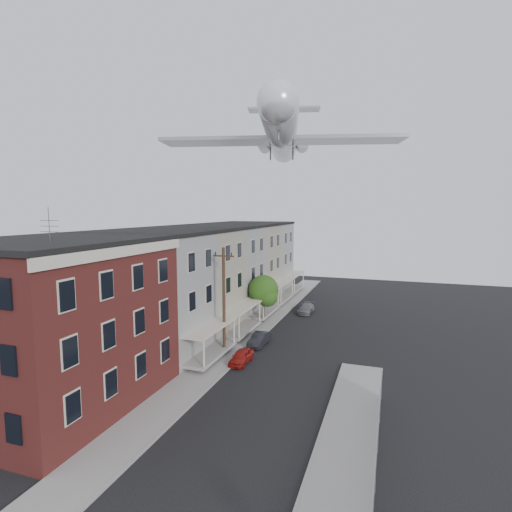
# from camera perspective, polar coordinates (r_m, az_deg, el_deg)

# --- Properties ---
(sidewalk_left) EXTENTS (3.00, 62.00, 0.12)m
(sidewalk_left) POSITION_cam_1_polar(r_m,az_deg,el_deg) (39.61, -0.88, -10.99)
(sidewalk_left) COLOR gray
(sidewalk_left) RESTS_ON ground
(sidewalk_right) EXTENTS (3.00, 26.00, 0.12)m
(sidewalk_right) POSITION_cam_1_polar(r_m,az_deg,el_deg) (21.27, 12.15, -27.70)
(sidewalk_right) COLOR gray
(sidewalk_right) RESTS_ON ground
(curb_left) EXTENTS (0.15, 62.00, 0.14)m
(curb_left) POSITION_cam_1_polar(r_m,az_deg,el_deg) (39.16, 1.16, -11.18)
(curb_left) COLOR gray
(curb_left) RESTS_ON ground
(curb_right) EXTENTS (0.15, 26.00, 0.14)m
(curb_right) POSITION_cam_1_polar(r_m,az_deg,el_deg) (21.44, 7.82, -27.28)
(curb_right) COLOR gray
(curb_right) RESTS_ON ground
(corner_building) EXTENTS (10.31, 12.30, 12.15)m
(corner_building) POSITION_cam_1_polar(r_m,az_deg,el_deg) (27.62, -26.66, -8.47)
(corner_building) COLOR #341210
(corner_building) RESTS_ON ground
(row_house_a) EXTENTS (11.98, 7.00, 10.30)m
(row_house_a) POSITION_cam_1_polar(r_m,az_deg,el_deg) (34.70, -15.34, -5.09)
(row_house_a) COLOR slate
(row_house_a) RESTS_ON ground
(row_house_b) EXTENTS (11.98, 7.00, 10.30)m
(row_house_b) POSITION_cam_1_polar(r_m,az_deg,el_deg) (40.57, -9.77, -3.29)
(row_house_b) COLOR #716859
(row_house_b) RESTS_ON ground
(row_house_c) EXTENTS (11.98, 7.00, 10.30)m
(row_house_c) POSITION_cam_1_polar(r_m,az_deg,el_deg) (46.74, -5.65, -1.93)
(row_house_c) COLOR slate
(row_house_c) RESTS_ON ground
(row_house_d) EXTENTS (11.98, 7.00, 10.30)m
(row_house_d) POSITION_cam_1_polar(r_m,az_deg,el_deg) (53.13, -2.51, -0.89)
(row_house_d) COLOR #716859
(row_house_d) RESTS_ON ground
(row_house_e) EXTENTS (11.98, 7.00, 10.30)m
(row_house_e) POSITION_cam_1_polar(r_m,az_deg,el_deg) (59.65, -0.05, -0.06)
(row_house_e) COLOR slate
(row_house_e) RESTS_ON ground
(chainlink_fence) EXTENTS (0.06, 18.06, 1.90)m
(chainlink_fence) POSITION_cam_1_polar(r_m,az_deg,el_deg) (19.85, 16.68, -27.37)
(chainlink_fence) COLOR gray
(chainlink_fence) RESTS_ON ground
(utility_pole) EXTENTS (1.80, 0.26, 9.00)m
(utility_pole) POSITION_cam_1_polar(r_m,az_deg,el_deg) (33.05, -4.61, -6.26)
(utility_pole) COLOR black
(utility_pole) RESTS_ON ground
(street_tree) EXTENTS (3.22, 3.20, 5.20)m
(street_tree) POSITION_cam_1_polar(r_m,az_deg,el_deg) (42.28, 1.21, -5.11)
(street_tree) COLOR black
(street_tree) RESTS_ON ground
(car_near) EXTENTS (1.28, 3.12, 1.06)m
(car_near) POSITION_cam_1_polar(r_m,az_deg,el_deg) (32.38, -2.12, -14.18)
(car_near) COLOR #A01A14
(car_near) RESTS_ON ground
(car_mid) EXTENTS (1.34, 3.41, 1.10)m
(car_mid) POSITION_cam_1_polar(r_m,az_deg,el_deg) (36.37, 0.48, -11.78)
(car_mid) COLOR black
(car_mid) RESTS_ON ground
(car_far) EXTENTS (1.60, 3.70, 1.06)m
(car_far) POSITION_cam_1_polar(r_m,az_deg,el_deg) (47.54, 7.18, -7.46)
(car_far) COLOR slate
(car_far) RESTS_ON ground
(airplane) EXTENTS (21.45, 24.52, 7.06)m
(airplane) POSITION_cam_1_polar(r_m,az_deg,el_deg) (38.83, 3.69, 17.01)
(airplane) COLOR silver
(airplane) RESTS_ON ground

